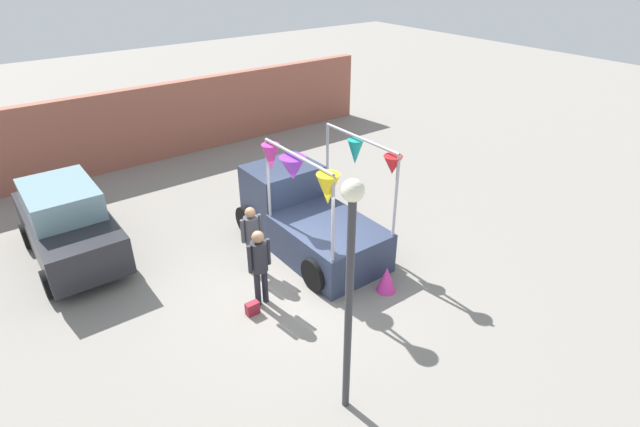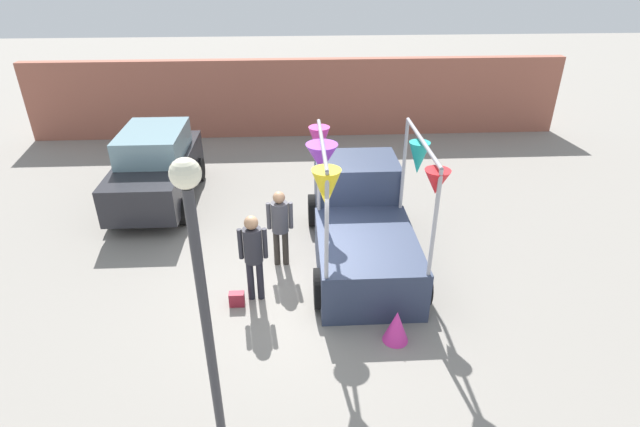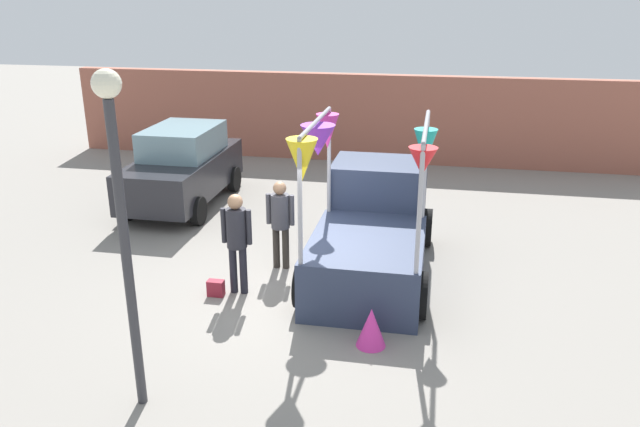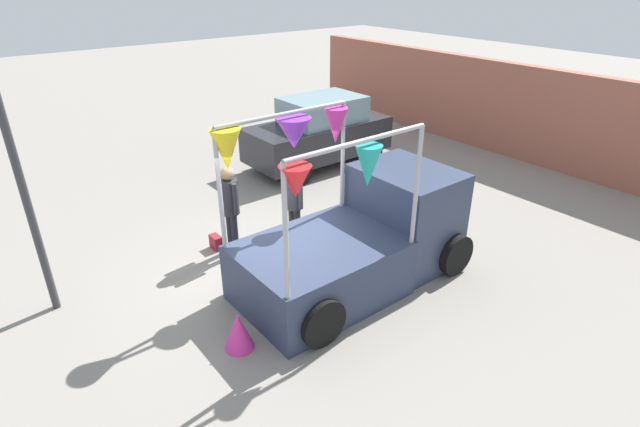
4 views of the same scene
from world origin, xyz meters
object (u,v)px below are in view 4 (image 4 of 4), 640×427
at_px(handbag, 216,242).
at_px(folded_kite_bundle_magenta, 238,331).
at_px(vendor_truck, 365,233).
at_px(person_customer, 230,202).
at_px(person_vendor, 294,198).
at_px(street_lamp, 12,151).
at_px(parked_car, 319,132).

relative_size(handbag, folded_kite_bundle_magenta, 0.47).
bearing_deg(vendor_truck, handbag, -146.46).
distance_m(person_customer, handbag, 1.02).
relative_size(vendor_truck, person_vendor, 2.39).
bearing_deg(folded_kite_bundle_magenta, handbag, 158.74).
xyz_separation_m(street_lamp, folded_kite_bundle_magenta, (2.70, 1.87, -2.39)).
relative_size(vendor_truck, person_customer, 2.27).
bearing_deg(handbag, vendor_truck, 33.54).
bearing_deg(parked_car, handbag, -61.87).
bearing_deg(person_vendor, folded_kite_bundle_magenta, -50.82).
height_order(vendor_truck, person_customer, vendor_truck).
xyz_separation_m(person_vendor, folded_kite_bundle_magenta, (1.96, -2.41, -0.72)).
relative_size(parked_car, handbag, 14.29).
height_order(vendor_truck, parked_car, vendor_truck).
height_order(parked_car, folded_kite_bundle_magenta, parked_car).
bearing_deg(person_vendor, handbag, -121.49).
height_order(person_customer, person_vendor, person_customer).
bearing_deg(handbag, person_customer, 29.74).
xyz_separation_m(handbag, folded_kite_bundle_magenta, (2.78, -1.08, 0.16)).
distance_m(parked_car, folded_kite_bundle_magenta, 7.61).
relative_size(vendor_truck, folded_kite_bundle_magenta, 6.72).
bearing_deg(street_lamp, person_customer, 85.09).
relative_size(person_vendor, handbag, 6.02).
bearing_deg(person_customer, handbag, -150.26).
distance_m(person_vendor, street_lamp, 4.65).
bearing_deg(vendor_truck, person_customer, -145.86).
height_order(vendor_truck, person_vendor, vendor_truck).
height_order(vendor_truck, street_lamp, street_lamp).
bearing_deg(folded_kite_bundle_magenta, parked_car, 132.95).
xyz_separation_m(person_vendor, handbag, (-0.81, -1.33, -0.88)).
bearing_deg(person_vendor, vendor_truck, 10.66).
xyz_separation_m(vendor_truck, folded_kite_bundle_magenta, (0.30, -2.72, -0.56)).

